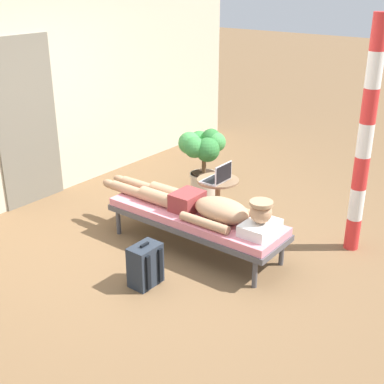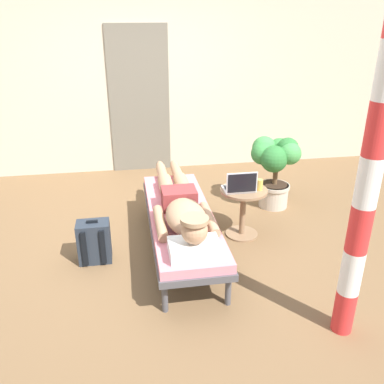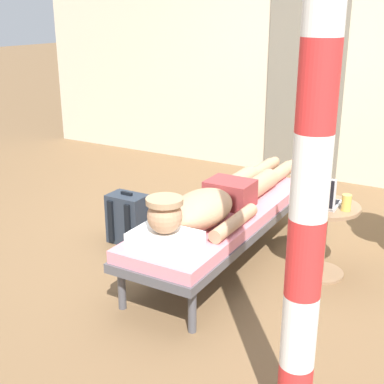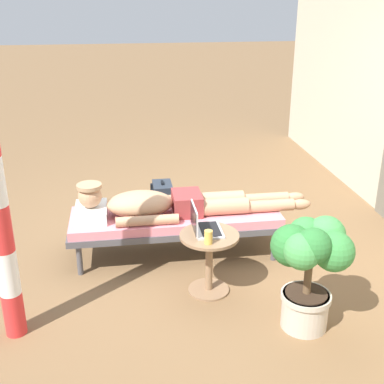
# 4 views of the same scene
# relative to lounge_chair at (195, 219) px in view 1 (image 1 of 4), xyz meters

# --- Properties ---
(ground_plane) EXTENTS (40.00, 40.00, 0.00)m
(ground_plane) POSITION_rel_lounge_chair_xyz_m (-0.16, 0.19, -0.35)
(ground_plane) COLOR brown
(house_wall_back) EXTENTS (7.60, 0.20, 2.70)m
(house_wall_back) POSITION_rel_lounge_chair_xyz_m (-0.00, 2.48, 1.00)
(house_wall_back) COLOR beige
(house_wall_back) RESTS_ON ground
(house_door_panel) EXTENTS (0.84, 0.03, 2.04)m
(house_door_panel) POSITION_rel_lounge_chair_xyz_m (-0.24, 2.37, 0.67)
(house_door_panel) COLOR #6D6759
(house_door_panel) RESTS_ON ground
(lounge_chair) EXTENTS (0.61, 1.96, 0.42)m
(lounge_chair) POSITION_rel_lounge_chair_xyz_m (0.00, 0.00, 0.00)
(lounge_chair) COLOR #4C4C51
(lounge_chair) RESTS_ON ground
(person_reclining) EXTENTS (0.53, 2.17, 0.33)m
(person_reclining) POSITION_rel_lounge_chair_xyz_m (0.00, -0.09, 0.17)
(person_reclining) COLOR white
(person_reclining) RESTS_ON lounge_chair
(side_table) EXTENTS (0.48, 0.48, 0.52)m
(side_table) POSITION_rel_lounge_chair_xyz_m (0.68, 0.20, 0.01)
(side_table) COLOR #8C6B4C
(side_table) RESTS_ON ground
(laptop) EXTENTS (0.31, 0.24, 0.23)m
(laptop) POSITION_rel_lounge_chair_xyz_m (0.62, 0.15, 0.24)
(laptop) COLOR silver
(laptop) RESTS_ON side_table
(drink_glass) EXTENTS (0.06, 0.06, 0.11)m
(drink_glass) POSITION_rel_lounge_chair_xyz_m (0.83, 0.16, 0.23)
(drink_glass) COLOR gold
(drink_glass) RESTS_ON side_table
(backpack) EXTENTS (0.30, 0.26, 0.42)m
(backpack) POSITION_rel_lounge_chair_xyz_m (-0.83, -0.04, -0.15)
(backpack) COLOR #262D38
(backpack) RESTS_ON ground
(potted_plant) EXTENTS (0.54, 0.56, 0.86)m
(potted_plant) POSITION_rel_lounge_chair_xyz_m (1.23, 0.82, 0.21)
(potted_plant) COLOR #BFB29E
(potted_plant) RESTS_ON ground
(porch_post) EXTENTS (0.15, 0.15, 2.37)m
(porch_post) POSITION_rel_lounge_chair_xyz_m (1.02, -1.30, 0.84)
(porch_post) COLOR red
(porch_post) RESTS_ON ground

